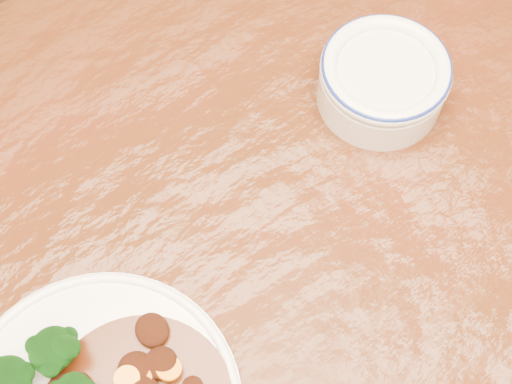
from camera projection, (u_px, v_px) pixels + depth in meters
dining_table at (294, 309)px, 0.71m from camera, size 1.50×0.90×0.75m
dip_bowl at (383, 79)px, 0.70m from camera, size 0.13×0.13×0.06m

